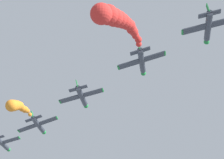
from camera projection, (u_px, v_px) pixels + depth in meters
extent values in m
cylinder|color=#333842|center=(2.00, 143.00, 125.81)|extent=(1.35, 9.00, 1.35)
cone|color=#1E8438|center=(8.00, 149.00, 130.44)|extent=(1.28, 1.20, 1.28)
cube|color=#333842|center=(1.00, 143.00, 125.41)|extent=(8.92, 1.90, 2.60)
cylinder|color=#1E8438|center=(19.00, 138.00, 125.43)|extent=(0.44, 1.40, 0.44)
ellipsoid|color=black|center=(4.00, 143.00, 127.65)|extent=(0.96, 2.20, 0.89)
cylinder|color=#333842|center=(38.00, 125.00, 117.06)|extent=(1.39, 9.00, 1.39)
cone|color=#1E8438|center=(43.00, 131.00, 121.69)|extent=(1.32, 1.20, 1.32)
cube|color=#333842|center=(38.00, 124.00, 116.65)|extent=(8.80, 1.90, 3.04)
cylinder|color=#1E8438|center=(19.00, 131.00, 116.53)|extent=(0.45, 1.40, 0.45)
cylinder|color=#1E8438|center=(57.00, 118.00, 116.78)|extent=(0.45, 1.40, 0.45)
cube|color=#333842|center=(34.00, 119.00, 113.45)|extent=(3.67, 1.20, 1.36)
cube|color=#1E8438|center=(33.00, 115.00, 113.74)|extent=(0.63, 1.10, 1.56)
ellipsoid|color=black|center=(40.00, 125.00, 118.90)|extent=(0.98, 2.20, 0.91)
sphere|color=orange|center=(30.00, 115.00, 110.51)|extent=(0.85, 0.85, 0.85)
sphere|color=orange|center=(27.00, 111.00, 108.56)|extent=(1.02, 1.02, 1.02)
sphere|color=orange|center=(25.00, 110.00, 106.38)|extent=(1.41, 1.41, 1.41)
sphere|color=orange|center=(22.00, 108.00, 104.21)|extent=(1.43, 1.43, 1.43)
sphere|color=orange|center=(19.00, 106.00, 102.12)|extent=(1.79, 1.79, 1.79)
sphere|color=orange|center=(17.00, 105.00, 99.84)|extent=(2.01, 2.01, 2.01)
sphere|color=orange|center=(14.00, 105.00, 97.51)|extent=(2.25, 2.25, 2.25)
sphere|color=orange|center=(11.00, 106.00, 95.17)|extent=(2.30, 2.30, 2.30)
cylinder|color=#333842|center=(82.00, 96.00, 105.97)|extent=(1.33, 9.00, 1.33)
cone|color=#1E8438|center=(86.00, 105.00, 110.59)|extent=(1.27, 1.20, 1.27)
cube|color=#333842|center=(81.00, 96.00, 105.56)|extent=(8.97, 1.90, 2.39)
cylinder|color=#1E8438|center=(60.00, 102.00, 105.58)|extent=(0.44, 1.40, 0.44)
cylinder|color=#1E8438|center=(103.00, 90.00, 105.54)|extent=(0.44, 1.40, 0.44)
cube|color=#333842|center=(78.00, 88.00, 102.36)|extent=(3.73, 1.20, 1.09)
cube|color=#1E8438|center=(77.00, 84.00, 102.65)|extent=(0.52, 1.10, 1.59)
ellipsoid|color=black|center=(83.00, 97.00, 107.81)|extent=(0.94, 2.20, 0.87)
cylinder|color=#333842|center=(142.00, 61.00, 96.51)|extent=(1.36, 9.00, 1.36)
cone|color=#1E8438|center=(143.00, 72.00, 101.13)|extent=(1.29, 1.20, 1.29)
cube|color=#333842|center=(142.00, 60.00, 96.10)|extent=(8.90, 1.90, 2.67)
cylinder|color=#1E8438|center=(118.00, 67.00, 96.06)|extent=(0.44, 1.40, 0.44)
cylinder|color=#1E8438|center=(165.00, 53.00, 96.14)|extent=(0.44, 1.40, 0.44)
cube|color=#333842|center=(140.00, 51.00, 92.90)|extent=(3.71, 1.20, 1.20)
cube|color=#1E8438|center=(139.00, 47.00, 93.19)|extent=(0.57, 1.10, 1.58)
ellipsoid|color=black|center=(141.00, 63.00, 98.35)|extent=(0.96, 2.20, 0.89)
sphere|color=red|center=(139.00, 44.00, 90.34)|extent=(1.05, 1.05, 1.05)
sphere|color=red|center=(138.00, 40.00, 88.68)|extent=(1.25, 1.25, 1.25)
sphere|color=red|center=(136.00, 36.00, 87.01)|extent=(1.28, 1.28, 1.28)
sphere|color=red|center=(134.00, 32.00, 85.29)|extent=(1.53, 1.53, 1.53)
sphere|color=red|center=(132.00, 29.00, 83.48)|extent=(1.72, 1.72, 1.72)
sphere|color=red|center=(130.00, 25.00, 81.73)|extent=(1.89, 1.89, 1.89)
sphere|color=red|center=(126.00, 23.00, 79.87)|extent=(2.06, 2.06, 2.06)
sphere|color=red|center=(123.00, 21.00, 78.04)|extent=(2.36, 2.36, 2.36)
sphere|color=red|center=(118.00, 19.00, 76.18)|extent=(2.62, 2.62, 2.62)
sphere|color=red|center=(114.00, 17.00, 74.29)|extent=(2.81, 2.81, 2.81)
sphere|color=red|center=(108.00, 15.00, 72.48)|extent=(3.06, 3.06, 3.06)
sphere|color=red|center=(101.00, 14.00, 70.55)|extent=(3.14, 3.14, 3.14)
cylinder|color=#333842|center=(208.00, 26.00, 87.29)|extent=(1.31, 9.00, 1.31)
cone|color=#1E8438|center=(207.00, 40.00, 91.92)|extent=(1.25, 1.20, 1.25)
cube|color=#333842|center=(209.00, 26.00, 86.89)|extent=(9.02, 1.90, 2.17)
cylinder|color=#1E8438|center=(182.00, 32.00, 86.96)|extent=(0.43, 1.40, 0.43)
cube|color=#333842|center=(210.00, 14.00, 83.68)|extent=(3.75, 1.20, 1.00)
cube|color=#1E8438|center=(208.00, 9.00, 83.98)|extent=(0.48, 1.10, 1.59)
ellipsoid|color=black|center=(207.00, 29.00, 89.13)|extent=(0.93, 2.20, 0.86)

